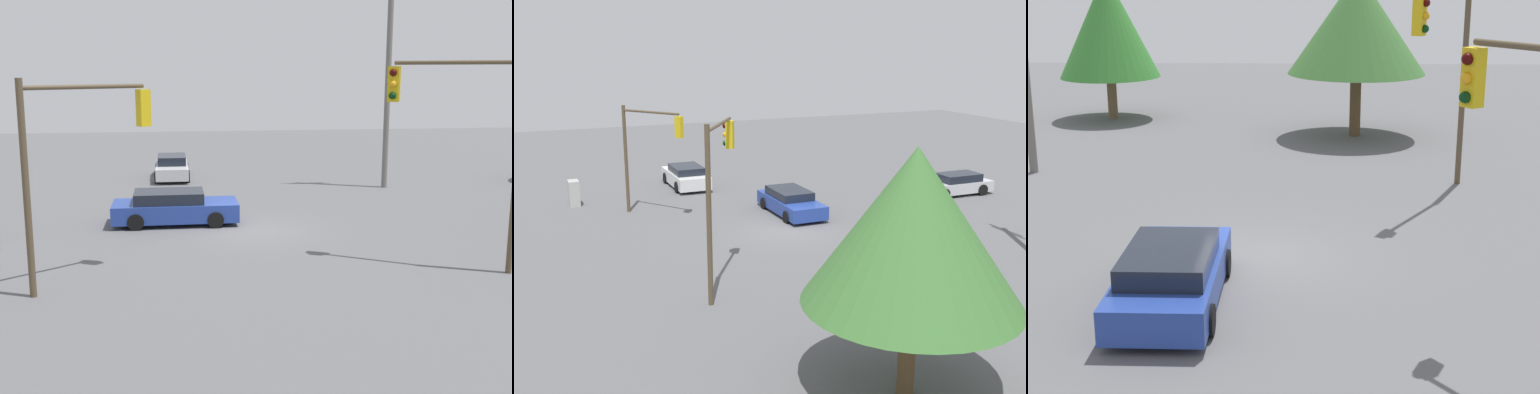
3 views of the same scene
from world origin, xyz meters
The scene contains 8 objects.
ground_plane centered at (0.00, 0.00, 0.00)m, with size 80.00×80.00×0.00m, color #5B5B5E.
sedan_silver centered at (-2.70, 12.20, 0.61)m, with size 1.84×4.38×1.26m.
sedan_white centered at (-10.86, -1.91, 0.67)m, with size 4.55×2.07×1.36m.
sedan_blue centered at (-2.67, 1.45, 0.63)m, with size 4.79×2.06×1.29m.
traffic_signal_main centered at (5.76, -5.34, 4.32)m, with size 3.37×2.16×6.31m.
traffic_signal_cross centered at (-5.15, -5.41, 3.89)m, with size 3.23×2.46×5.66m.
electrical_cabinet centered at (-8.82, -8.85, 0.71)m, with size 0.85×0.55×1.41m, color #B2B2AD.
tree_left centered at (14.45, -3.19, 4.54)m, with size 5.56×5.56×6.54m.
Camera 2 is at (26.90, -12.32, 9.06)m, focal length 45.00 mm.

